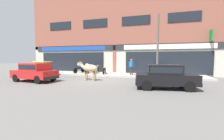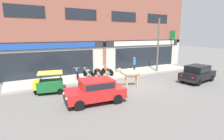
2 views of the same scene
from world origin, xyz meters
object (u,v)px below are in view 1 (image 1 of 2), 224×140
at_px(auto_rickshaw, 42,70).
at_px(motorcycle_3, 104,70).
at_px(motorcycle_0, 79,69).
at_px(motorcycle_2, 95,70).
at_px(cow, 89,68).
at_px(utility_pole, 158,46).
at_px(car_1, 35,71).
at_px(car_0, 165,75).
at_px(pedestrian, 131,65).
at_px(motorcycle_1, 87,70).

bearing_deg(auto_rickshaw, motorcycle_3, 23.21).
xyz_separation_m(auto_rickshaw, motorcycle_0, (2.85, 2.55, -0.11)).
height_order(motorcycle_2, motorcycle_3, same).
relative_size(cow, motorcycle_0, 1.19).
xyz_separation_m(motorcycle_0, utility_pole, (8.52, -1.13, 2.38)).
bearing_deg(auto_rickshaw, motorcycle_2, 26.46).
height_order(auto_rickshaw, motorcycle_0, auto_rickshaw).
height_order(cow, auto_rickshaw, cow).
xyz_separation_m(car_1, motorcycle_2, (2.74, 5.61, -0.27)).
height_order(car_0, pedestrian, pedestrian).
bearing_deg(motorcycle_1, motorcycle_2, 3.82).
relative_size(car_0, pedestrian, 2.36).
distance_m(motorcycle_0, motorcycle_1, 1.07).
relative_size(motorcycle_1, motorcycle_2, 0.98).
distance_m(car_1, motorcycle_1, 5.82).
distance_m(auto_rickshaw, motorcycle_2, 5.48).
distance_m(motorcycle_1, utility_pole, 7.89).
xyz_separation_m(cow, motorcycle_3, (-0.07, 3.89, -0.46)).
height_order(car_1, auto_rickshaw, auto_rickshaw).
height_order(motorcycle_0, motorcycle_2, same).
bearing_deg(auto_rickshaw, motorcycle_0, 41.81).
bearing_deg(motorcycle_0, car_0, -31.96).
height_order(cow, car_1, cow).
relative_size(cow, motorcycle_1, 1.19).
bearing_deg(utility_pole, motorcycle_1, 172.75).
xyz_separation_m(motorcycle_1, utility_pole, (7.47, -0.95, 2.38)).
distance_m(car_1, motorcycle_3, 6.83).
bearing_deg(motorcycle_2, car_1, -116.01).
xyz_separation_m(motorcycle_3, utility_pole, (5.46, -1.11, 2.38)).
bearing_deg(motorcycle_0, pedestrian, -3.72).
xyz_separation_m(motorcycle_0, motorcycle_2, (2.05, -0.11, 0.00)).
bearing_deg(utility_pole, motorcycle_3, 168.50).
height_order(cow, motorcycle_2, cow).
xyz_separation_m(cow, car_1, (-3.82, -1.82, -0.19)).
bearing_deg(motorcycle_1, motorcycle_0, 170.48).
xyz_separation_m(car_1, utility_pole, (9.20, 4.60, 2.11)).
relative_size(cow, car_0, 0.56).
height_order(auto_rickshaw, motorcycle_3, auto_rickshaw).
xyz_separation_m(cow, utility_pole, (5.38, 2.78, 1.92)).
relative_size(motorcycle_0, motorcycle_1, 1.00).
bearing_deg(pedestrian, auto_rickshaw, -166.39).
bearing_deg(cow, motorcycle_0, 128.72).
distance_m(motorcycle_1, motorcycle_2, 1.00).
relative_size(car_1, auto_rickshaw, 1.76).
relative_size(motorcycle_3, utility_pole, 0.32).
bearing_deg(cow, auto_rickshaw, 167.23).
relative_size(motorcycle_0, motorcycle_2, 0.98).
height_order(motorcycle_0, utility_pole, utility_pole).
height_order(car_0, utility_pole, utility_pole).
bearing_deg(utility_pole, cow, -152.70).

